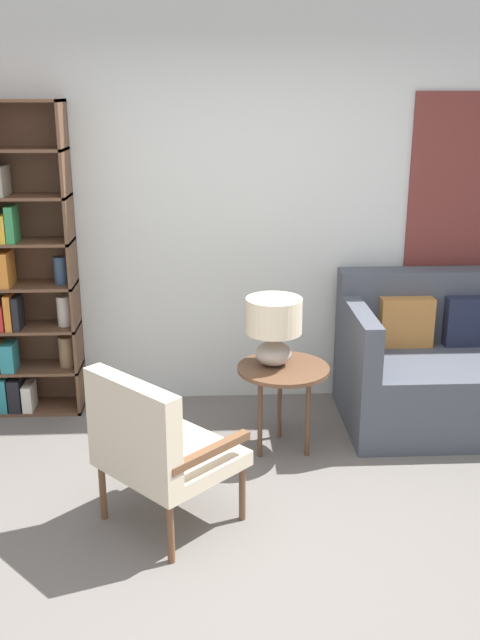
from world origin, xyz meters
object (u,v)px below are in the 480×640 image
(armchair, at_px, (154,443))
(table_lamp, at_px, (274,324))
(side_table, at_px, (283,375))
(couch, at_px, (475,368))

(armchair, height_order, table_lamp, table_lamp)
(side_table, height_order, table_lamp, table_lamp)
(armchair, xyz_separation_m, table_lamp, (0.67, 0.85, 0.33))
(side_table, distance_m, table_lamp, 0.32)
(couch, relative_size, side_table, 3.17)
(table_lamp, bearing_deg, couch, 14.23)
(armchair, relative_size, side_table, 1.52)
(table_lamp, bearing_deg, side_table, -34.32)
(couch, height_order, side_table, couch)
(armchair, relative_size, couch, 0.48)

